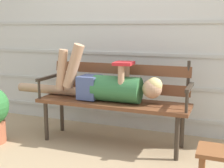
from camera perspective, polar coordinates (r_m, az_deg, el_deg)
ground_plane at (r=3.08m, az=-0.99°, el=-12.15°), size 12.00×12.00×0.00m
house_siding at (r=3.51m, az=3.43°, el=11.65°), size 4.17×0.08×2.52m
park_bench at (r=3.12m, az=0.43°, el=-2.25°), size 1.58×0.43×0.88m
reclining_person at (r=3.07m, az=-1.56°, el=-0.23°), size 1.70×0.27×0.59m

